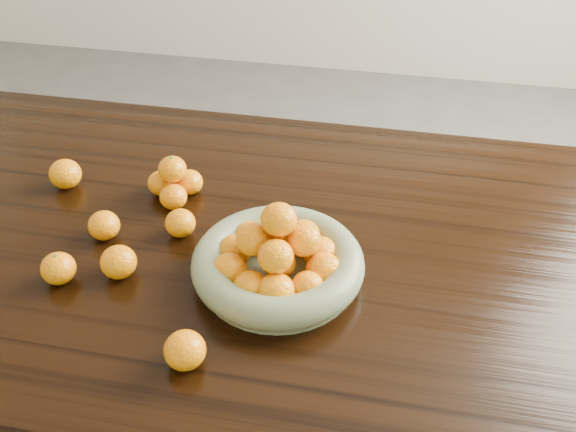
% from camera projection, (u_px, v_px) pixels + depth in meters
% --- Properties ---
extents(dining_table, '(2.00, 1.00, 0.75)m').
position_uv_depth(dining_table, '(277.00, 273.00, 1.34)').
color(dining_table, black).
rests_on(dining_table, ground).
extents(fruit_bowl, '(0.32, 0.32, 0.16)m').
position_uv_depth(fruit_bowl, '(278.00, 261.00, 1.17)').
color(fruit_bowl, '#6F7958').
rests_on(fruit_bowl, dining_table).
extents(orange_pyramid, '(0.12, 0.12, 0.10)m').
position_uv_depth(orange_pyramid, '(174.00, 182.00, 1.38)').
color(orange_pyramid, orange).
rests_on(orange_pyramid, dining_table).
extents(loose_orange_0, '(0.06, 0.06, 0.06)m').
position_uv_depth(loose_orange_0, '(58.00, 268.00, 1.17)').
color(loose_orange_0, orange).
rests_on(loose_orange_0, dining_table).
extents(loose_orange_1, '(0.07, 0.07, 0.06)m').
position_uv_depth(loose_orange_1, '(119.00, 262.00, 1.18)').
color(loose_orange_1, orange).
rests_on(loose_orange_1, dining_table).
extents(loose_orange_2, '(0.07, 0.07, 0.06)m').
position_uv_depth(loose_orange_2, '(185.00, 350.00, 1.02)').
color(loose_orange_2, orange).
rests_on(loose_orange_2, dining_table).
extents(loose_orange_3, '(0.07, 0.07, 0.07)m').
position_uv_depth(loose_orange_3, '(65.00, 174.00, 1.42)').
color(loose_orange_3, orange).
rests_on(loose_orange_3, dining_table).
extents(loose_orange_4, '(0.06, 0.06, 0.06)m').
position_uv_depth(loose_orange_4, '(180.00, 223.00, 1.28)').
color(loose_orange_4, orange).
rests_on(loose_orange_4, dining_table).
extents(loose_orange_5, '(0.06, 0.06, 0.06)m').
position_uv_depth(loose_orange_5, '(104.00, 225.00, 1.28)').
color(loose_orange_5, orange).
rests_on(loose_orange_5, dining_table).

